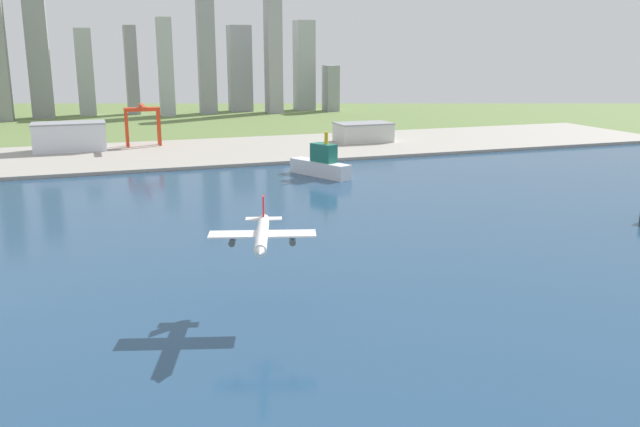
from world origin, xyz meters
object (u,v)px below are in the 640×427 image
Objects in this scene: airplane_landing at (262,234)px; ferry_boat at (321,164)px; warehouse_annex at (363,132)px; warehouse_main at (70,136)px; port_crane_red at (142,115)px.

airplane_landing reaches higher than ferry_boat.
ferry_boat is 1.02× the size of warehouse_annex.
ferry_boat reaches higher than warehouse_main.
warehouse_main is (-56.62, -6.24, -13.90)m from port_crane_red.
ferry_boat is at bearing -59.25° from port_crane_red.
warehouse_annex is at bearing -11.22° from port_crane_red.
port_crane_red is 0.91× the size of warehouse_annex.
airplane_landing reaches higher than warehouse_annex.
ferry_boat is at bearing -123.40° from warehouse_annex.
port_crane_red is 183.55m from warehouse_annex.
airplane_landing is 233.64m from ferry_boat.
airplane_landing is at bearing -117.70° from warehouse_annex.
airplane_landing is 0.84× the size of warehouse_annex.
ferry_boat is 151.03m from warehouse_annex.
ferry_boat reaches higher than warehouse_annex.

